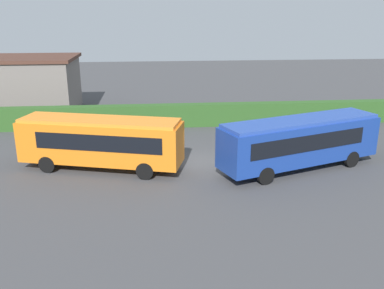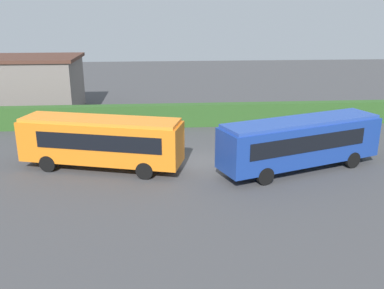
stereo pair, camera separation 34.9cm
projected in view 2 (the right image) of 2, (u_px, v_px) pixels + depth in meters
The scene contains 6 objects.
ground_plane at pixel (206, 162), 26.35m from camera, with size 111.89×111.89×0.00m, color #424244.
bus_orange at pixel (101, 140), 24.74m from camera, with size 9.89×4.89×3.12m.
bus_blue at pixel (301, 141), 24.60m from camera, with size 10.35×5.70×3.11m.
person_center at pixel (270, 140), 27.48m from camera, with size 0.35×0.48×1.91m.
hedge_row at pixel (194, 115), 34.44m from camera, with size 67.94×1.05×1.82m, color #2D5723.
depot_building at pixel (9, 84), 38.84m from camera, with size 13.05×7.09×5.14m.
Camera 2 is at (-2.87, -24.61, 9.09)m, focal length 39.10 mm.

